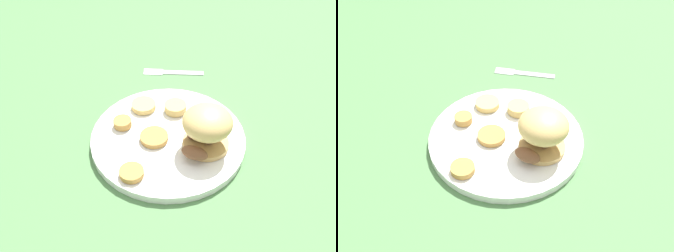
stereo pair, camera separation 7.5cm
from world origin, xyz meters
The scene contains 9 objects.
ground_plane centered at (0.00, 0.00, 0.00)m, with size 4.00×4.00×0.00m, color #4C7A47.
dinner_plate centered at (0.00, 0.00, 0.01)m, with size 0.30×0.30×0.02m.
sandwich centered at (-0.05, -0.06, 0.06)m, with size 0.12×0.11×0.09m.
potato_round_0 centered at (0.06, 0.07, 0.03)m, with size 0.04×0.04×0.01m, color #BC8942.
potato_round_1 centered at (0.10, 0.02, 0.02)m, with size 0.05×0.05×0.01m, color #DBB766.
potato_round_2 centered at (-0.07, 0.10, 0.02)m, with size 0.04×0.04×0.01m, color #BC8942.
potato_round_3 centered at (0.06, -0.04, 0.03)m, with size 0.05×0.05×0.02m, color #DBB766.
potato_round_4 centered at (0.00, 0.03, 0.02)m, with size 0.05×0.05×0.01m, color #BC8942.
fork centered at (0.22, -0.09, 0.00)m, with size 0.08×0.14×0.00m.
Camera 1 is at (-0.51, 0.20, 0.55)m, focal length 42.00 mm.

